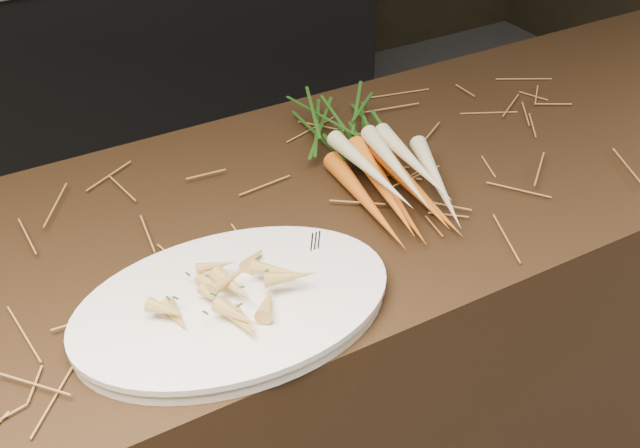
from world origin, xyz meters
The scene contains 7 objects.
main_counter centered at (0.00, 0.30, 0.45)m, with size 2.40×0.70×0.90m, color black.
back_counter centered at (0.30, 2.18, 0.42)m, with size 1.82×0.62×0.84m.
straw_bedding centered at (0.00, 0.30, 0.91)m, with size 1.40×0.60×0.02m, color olive, non-canonical shape.
root_veg_bunch centered at (0.13, 0.35, 0.95)m, with size 0.25×0.55×0.10m.
serving_platter centered at (-0.25, 0.10, 0.91)m, with size 0.46×0.31×0.02m, color white, non-canonical shape.
roasted_veg_heap centered at (-0.25, 0.10, 0.95)m, with size 0.23×0.16×0.05m, color #B49140, non-canonical shape.
serving_fork centered at (-0.09, 0.07, 0.93)m, with size 0.02×0.17×0.00m, color silver.
Camera 1 is at (-0.58, -0.70, 1.67)m, focal length 45.00 mm.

